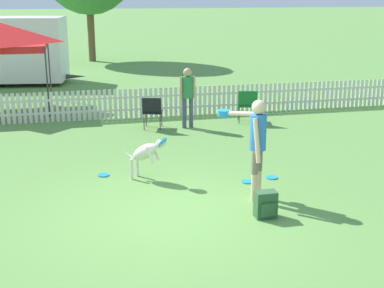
# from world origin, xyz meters

# --- Properties ---
(ground_plane) EXTENTS (240.00, 240.00, 0.00)m
(ground_plane) POSITION_xyz_m (0.00, 0.00, 0.00)
(ground_plane) COLOR #5B8C42
(handler_person) EXTENTS (0.71, 1.07, 1.74)m
(handler_person) POSITION_xyz_m (1.55, 0.42, 1.10)
(handler_person) COLOR beige
(handler_person) RESTS_ON ground_plane
(leaping_dog) EXTENTS (0.85, 0.74, 0.88)m
(leaping_dog) POSITION_xyz_m (-0.12, 1.78, 0.55)
(leaping_dog) COLOR beige
(leaping_dog) RESTS_ON ground_plane
(frisbee_near_handler) EXTENTS (0.22, 0.22, 0.02)m
(frisbee_near_handler) POSITION_xyz_m (2.24, 1.33, 0.01)
(frisbee_near_handler) COLOR #1E8CD8
(frisbee_near_handler) RESTS_ON ground_plane
(frisbee_near_dog) EXTENTS (0.22, 0.22, 0.02)m
(frisbee_near_dog) POSITION_xyz_m (-0.91, 2.21, 0.01)
(frisbee_near_dog) COLOR #1E8CD8
(frisbee_near_dog) RESTS_ON ground_plane
(frisbee_midfield) EXTENTS (0.22, 0.22, 0.02)m
(frisbee_midfield) POSITION_xyz_m (1.70, 1.21, 0.01)
(frisbee_midfield) COLOR #1E8CD8
(frisbee_midfield) RESTS_ON ground_plane
(backpack_on_grass) EXTENTS (0.34, 0.26, 0.43)m
(backpack_on_grass) POSITION_xyz_m (1.46, -0.40, 0.21)
(backpack_on_grass) COLOR #2D5633
(backpack_on_grass) RESTS_ON ground_plane
(picket_fence) EXTENTS (20.46, 0.04, 0.84)m
(picket_fence) POSITION_xyz_m (0.00, 7.06, 0.42)
(picket_fence) COLOR silver
(picket_fence) RESTS_ON ground_plane
(folding_chair_blue_left) EXTENTS (0.61, 0.63, 0.85)m
(folding_chair_blue_left) POSITION_xyz_m (0.61, 5.66, 0.51)
(folding_chair_blue_left) COLOR #333338
(folding_chair_blue_left) RESTS_ON ground_plane
(folding_chair_center) EXTENTS (0.62, 0.64, 0.90)m
(folding_chair_center) POSITION_xyz_m (3.25, 5.82, 0.54)
(folding_chair_center) COLOR #333338
(folding_chair_center) RESTS_ON ground_plane
(spectator_standing) EXTENTS (0.42, 0.27, 1.58)m
(spectator_standing) POSITION_xyz_m (1.54, 5.59, 0.95)
(spectator_standing) COLOR #474C5B
(spectator_standing) RESTS_ON ground_plane
(equipment_trailer) EXTENTS (5.47, 2.83, 2.55)m
(equipment_trailer) POSITION_xyz_m (-3.80, 14.16, 1.34)
(equipment_trailer) COLOR white
(equipment_trailer) RESTS_ON ground_plane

